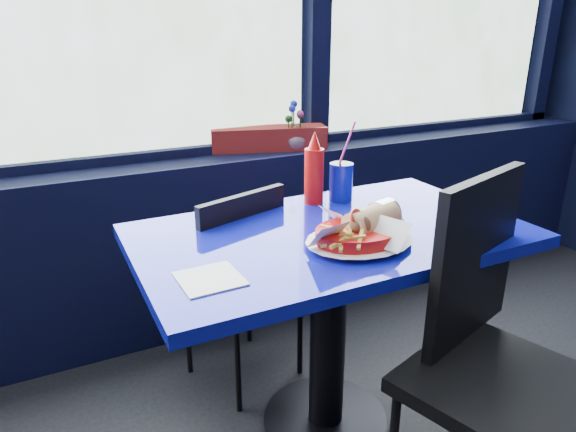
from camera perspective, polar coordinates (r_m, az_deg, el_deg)
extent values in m
cube|color=black|center=(2.38, -12.72, -3.56)|extent=(5.00, 0.26, 0.80)
cube|color=black|center=(2.33, -13.99, 6.46)|extent=(4.80, 0.08, 0.06)
cylinder|color=black|center=(1.99, 4.15, -21.58)|extent=(0.44, 0.44, 0.03)
cylinder|color=black|center=(1.79, 4.42, -13.81)|extent=(0.12, 0.12, 0.68)
cube|color=#0D1295|center=(1.61, 4.80, -2.19)|extent=(1.20, 0.70, 0.04)
cube|color=black|center=(1.50, 22.70, -17.02)|extent=(0.55, 0.55, 0.04)
cube|color=black|center=(1.52, 20.04, -4.55)|extent=(0.41, 0.16, 0.48)
cylinder|color=black|center=(1.84, 18.59, -18.26)|extent=(0.03, 0.03, 0.45)
cube|color=black|center=(2.01, -5.12, -7.71)|extent=(0.47, 0.47, 0.04)
cube|color=black|center=(1.75, -4.94, -4.00)|extent=(0.35, 0.13, 0.41)
cylinder|color=black|center=(2.31, -4.41, -9.66)|extent=(0.02, 0.02, 0.38)
cylinder|color=black|center=(2.11, 1.35, -12.80)|extent=(0.02, 0.02, 0.38)
cylinder|color=black|center=(2.15, -11.10, -12.48)|extent=(0.02, 0.02, 0.38)
cylinder|color=black|center=(1.93, -5.60, -16.36)|extent=(0.02, 0.02, 0.38)
cube|color=maroon|center=(2.42, -2.16, 8.63)|extent=(0.55, 0.28, 0.11)
imported|color=silver|center=(2.41, 0.82, 8.61)|extent=(0.12, 0.12, 0.11)
cylinder|color=#1E5919|center=(2.40, 0.45, 9.38)|extent=(0.01, 0.01, 0.18)
sphere|color=#2029BF|center=(2.38, 0.45, 11.83)|extent=(0.03, 0.03, 0.03)
cylinder|color=#1E5919|center=(2.41, 1.34, 9.13)|extent=(0.01, 0.01, 0.15)
sphere|color=#D93F89|center=(2.39, 1.35, 11.28)|extent=(0.03, 0.03, 0.03)
cylinder|color=#1E5919|center=(2.42, 0.63, 9.69)|extent=(0.01, 0.01, 0.19)
sphere|color=#2029BF|center=(2.40, 0.64, 12.33)|extent=(0.03, 0.03, 0.03)
cylinder|color=#1E5919|center=(2.41, 0.06, 8.85)|extent=(0.01, 0.01, 0.13)
sphere|color=#1E5919|center=(2.39, 0.06, 10.73)|extent=(0.03, 0.03, 0.03)
cylinder|color=#1E5919|center=(2.43, 1.39, 9.09)|extent=(0.01, 0.01, 0.14)
sphere|color=#1E5919|center=(2.41, 1.40, 11.09)|extent=(0.03, 0.03, 0.03)
cylinder|color=red|center=(1.49, 7.96, -2.24)|extent=(0.32, 0.32, 0.05)
cylinder|color=white|center=(1.49, 7.94, -2.65)|extent=(0.30, 0.30, 0.00)
cylinder|color=silver|center=(1.57, 10.54, 0.13)|extent=(0.08, 0.10, 0.09)
sphere|color=brown|center=(1.46, 8.06, -1.09)|extent=(0.06, 0.06, 0.06)
cylinder|color=red|center=(1.45, 7.58, -0.17)|extent=(0.06, 0.06, 0.01)
cylinder|color=red|center=(1.82, 2.90, 4.45)|extent=(0.07, 0.07, 0.19)
cone|color=red|center=(1.78, 2.97, 8.43)|extent=(0.05, 0.05, 0.06)
cylinder|color=#0D1695|center=(1.86, 5.91, 3.79)|extent=(0.09, 0.09, 0.14)
cylinder|color=black|center=(1.84, 5.98, 5.73)|extent=(0.08, 0.08, 0.01)
cylinder|color=#FF3591|center=(1.83, 6.41, 7.57)|extent=(0.06, 0.05, 0.19)
cube|color=white|center=(1.30, -8.68, -6.90)|extent=(0.16, 0.16, 0.00)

